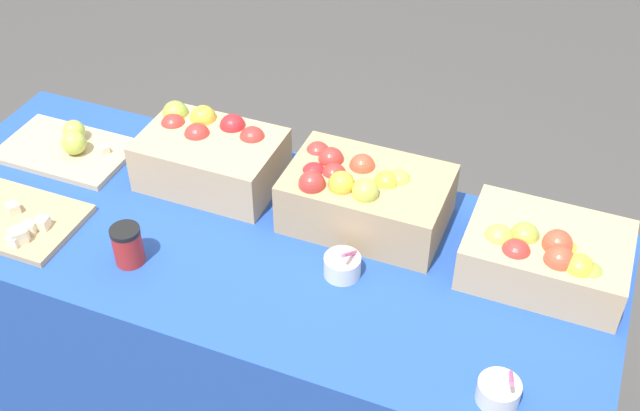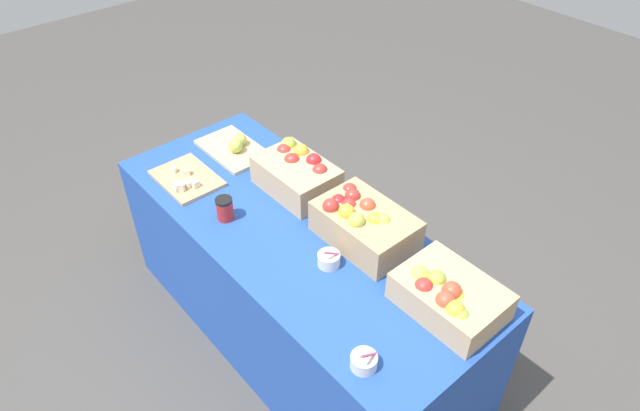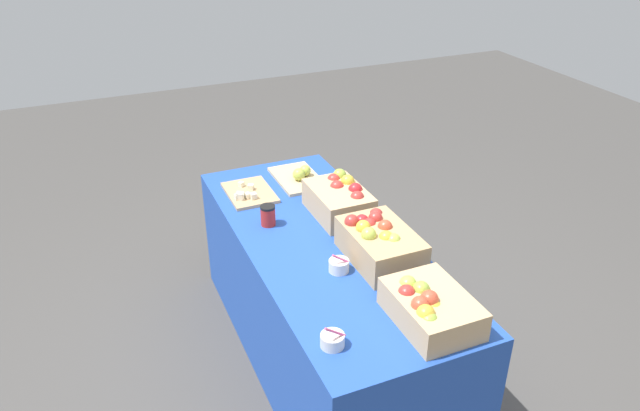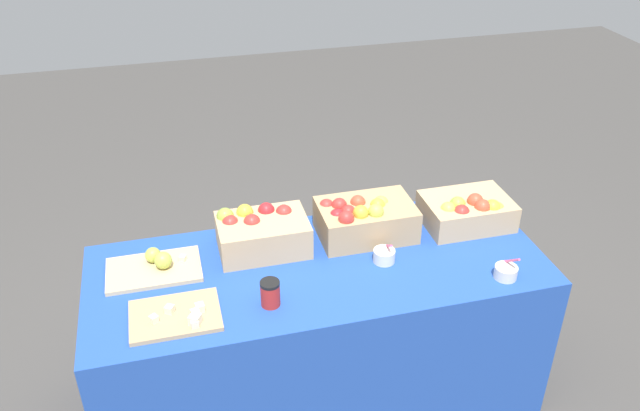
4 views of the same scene
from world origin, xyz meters
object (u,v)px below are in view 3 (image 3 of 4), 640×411
apple_crate_left (430,307)px  sample_bowl_mid (339,266)px  sample_bowl_near (332,340)px  coffee_cup (268,215)px  apple_crate_middle (379,242)px  apple_crate_right (339,199)px  cutting_board_front (249,193)px  cutting_board_back (299,177)px

apple_crate_left → sample_bowl_mid: size_ratio=3.68×
sample_bowl_near → coffee_cup: 0.95m
apple_crate_middle → sample_bowl_near: size_ratio=3.58×
apple_crate_right → cutting_board_front: 0.54m
cutting_board_back → sample_bowl_near: sample_bowl_near is taller
apple_crate_middle → cutting_board_back: bearing=-177.5°
cutting_board_front → sample_bowl_mid: size_ratio=3.18×
cutting_board_front → cutting_board_back: size_ratio=0.88×
apple_crate_left → sample_bowl_near: size_ratio=3.32×
apple_crate_middle → sample_bowl_mid: (0.02, -0.21, -0.06)m
apple_crate_middle → sample_bowl_near: (0.46, -0.44, -0.06)m
cutting_board_back → coffee_cup: (0.42, -0.33, 0.03)m
apple_crate_right → cutting_board_front: size_ratio=1.14×
coffee_cup → apple_crate_right: bearing=84.8°
apple_crate_left → sample_bowl_near: apple_crate_left is taller
cutting_board_front → sample_bowl_near: sample_bowl_near is taller
apple_crate_right → coffee_cup: size_ratio=3.54×
apple_crate_middle → cutting_board_back: apple_crate_middle is taller
cutting_board_front → coffee_cup: coffee_cup is taller
sample_bowl_mid → apple_crate_right: bearing=155.1°
cutting_board_back → sample_bowl_mid: bearing=-10.5°
coffee_cup → sample_bowl_mid: bearing=17.0°
cutting_board_front → sample_bowl_near: bearing=-3.5°
apple_crate_middle → sample_bowl_mid: size_ratio=3.96×
apple_crate_left → apple_crate_right: (-0.94, 0.04, 0.01)m
apple_crate_left → apple_crate_middle: size_ratio=0.93×
cutting_board_front → cutting_board_back: (-0.06, 0.32, 0.01)m
cutting_board_back → sample_bowl_mid: size_ratio=3.62×
apple_crate_left → cutting_board_front: 1.36m
apple_crate_middle → cutting_board_back: size_ratio=1.09×
apple_crate_right → apple_crate_middle: bearing=-1.4°
cutting_board_back → apple_crate_right: bearing=6.3°
apple_crate_left → apple_crate_right: 0.94m
sample_bowl_mid → coffee_cup: bearing=-163.0°
coffee_cup → apple_crate_left: bearing=19.0°
sample_bowl_near → sample_bowl_mid: 0.49m
sample_bowl_mid → coffee_cup: (-0.51, -0.16, 0.03)m
apple_crate_left → cutting_board_back: size_ratio=1.01×
coffee_cup → cutting_board_back: bearing=141.7°
apple_crate_left → apple_crate_middle: 0.48m
apple_crate_right → cutting_board_back: 0.46m
cutting_board_front → sample_bowl_mid: (0.86, 0.15, 0.02)m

